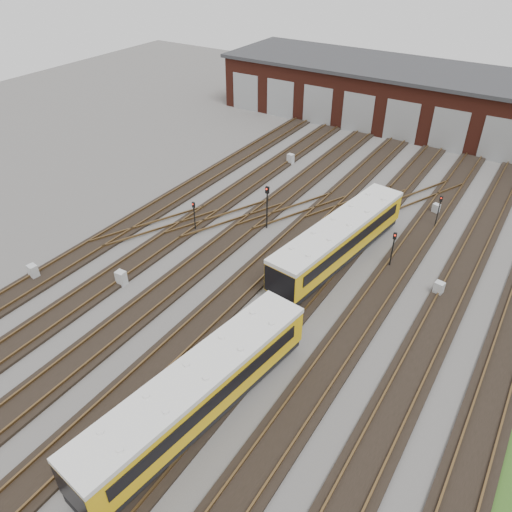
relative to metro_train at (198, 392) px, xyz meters
The scene contains 13 objects.
ground 6.94m from the metro_train, 107.34° to the left, with size 120.00×120.00×0.00m, color #454240.
track_network 7.51m from the metro_train, 107.23° to the left, with size 30.40×70.00×0.33m.
maintenance_shed 46.44m from the metro_train, 92.48° to the left, with size 51.00×12.50×6.35m.
metro_train is the anchor object (origin of this frame).
signal_mast_0 18.33m from the metro_train, 111.11° to the left, with size 0.28×0.27×3.64m.
signal_mast_1 17.65m from the metro_train, 128.99° to the left, with size 0.23×0.21×2.53m.
signal_mast_2 17.58m from the metro_train, 78.60° to the left, with size 0.27×0.26×2.84m.
signal_mast_3 24.78m from the metro_train, 79.25° to the left, with size 0.22×0.21×2.78m.
relay_cabinet_0 16.87m from the metro_train, 169.90° to the left, with size 0.62×0.52×1.04m, color #B3B6B9.
relay_cabinet_1 30.98m from the metro_train, 110.95° to the left, with size 0.60×0.50×1.00m, color #B3B6B9.
relay_cabinet_2 12.41m from the metro_train, 152.81° to the left, with size 0.63×0.53×1.05m, color #B3B6B9.
relay_cabinet_3 26.91m from the metro_train, 81.43° to the left, with size 0.54×0.45×0.89m, color #B3B6B9.
relay_cabinet_4 17.58m from the metro_train, 65.72° to the left, with size 0.58×0.48×0.97m, color #B3B6B9.
Camera 1 is at (12.89, -18.33, 20.61)m, focal length 35.00 mm.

